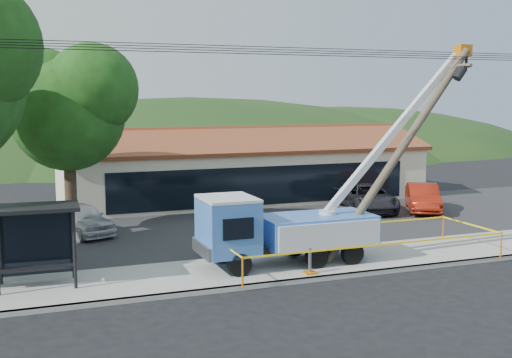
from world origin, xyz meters
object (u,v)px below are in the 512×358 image
object	(u,v)px
car_red	(422,213)
car_dark	(368,212)
utility_truck	(284,226)
leaning_pole	(405,143)
bus_shelter	(36,226)
car_silver	(81,237)

from	to	relation	value
car_red	car_dark	bearing A→B (deg)	-174.79
utility_truck	leaning_pole	bearing A→B (deg)	-4.66
bus_shelter	car_dark	xyz separation A→B (m)	(18.02, 8.60, -2.17)
utility_truck	bus_shelter	world-z (taller)	utility_truck
utility_truck	car_red	distance (m)	14.34
utility_truck	car_dark	size ratio (longest dim) A/B	2.15
leaning_pole	bus_shelter	bearing A→B (deg)	176.35
car_silver	car_dark	world-z (taller)	car_silver
leaning_pole	car_silver	world-z (taller)	leaning_pole
leaning_pole	car_silver	bearing A→B (deg)	143.18
car_silver	car_dark	size ratio (longest dim) A/B	0.82
car_silver	car_dark	xyz separation A→B (m)	(15.80, 0.71, 0.00)
car_red	car_dark	xyz separation A→B (m)	(-2.79, 1.24, 0.00)
utility_truck	car_dark	distance (m)	12.96
car_silver	leaning_pole	bearing A→B (deg)	-57.28
utility_truck	car_red	world-z (taller)	utility_truck
leaning_pole	car_red	size ratio (longest dim) A/B	1.81
bus_shelter	car_dark	bearing A→B (deg)	28.31
bus_shelter	car_silver	xyz separation A→B (m)	(2.22, 7.89, -2.17)
car_red	car_silver	bearing A→B (deg)	-152.44
leaning_pole	car_dark	distance (m)	11.34
utility_truck	car_red	xyz separation A→B (m)	(11.89, 7.84, -1.63)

